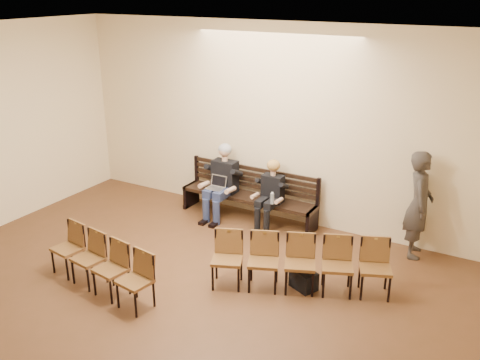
% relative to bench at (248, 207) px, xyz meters
% --- Properties ---
extents(room_walls, '(8.02, 10.01, 3.51)m').
position_rel_bench_xyz_m(room_walls, '(0.32, -3.86, 2.31)').
color(room_walls, beige).
rests_on(room_walls, ground).
extents(bench, '(2.60, 0.90, 0.45)m').
position_rel_bench_xyz_m(bench, '(0.00, 0.00, 0.00)').
color(bench, black).
rests_on(bench, ground).
extents(seated_man, '(0.56, 0.78, 1.35)m').
position_rel_bench_xyz_m(seated_man, '(-0.48, -0.12, 0.45)').
color(seated_man, black).
rests_on(seated_man, ground).
extents(seated_woman, '(0.46, 0.64, 1.08)m').
position_rel_bench_xyz_m(seated_woman, '(0.50, -0.12, 0.31)').
color(seated_woman, black).
rests_on(seated_woman, ground).
extents(laptop, '(0.32, 0.25, 0.23)m').
position_rel_bench_xyz_m(laptop, '(-0.51, -0.32, 0.34)').
color(laptop, silver).
rests_on(laptop, bench).
extents(water_bottle, '(0.08, 0.08, 0.21)m').
position_rel_bench_xyz_m(water_bottle, '(0.66, -0.37, 0.33)').
color(water_bottle, silver).
rests_on(water_bottle, bench).
extents(bag, '(0.44, 0.38, 0.27)m').
position_rel_bench_xyz_m(bag, '(1.84, -1.71, -0.09)').
color(bag, black).
rests_on(bag, ground).
extents(passerby, '(0.62, 0.81, 1.98)m').
position_rel_bench_xyz_m(passerby, '(2.96, 0.10, 0.76)').
color(passerby, '#36302C').
rests_on(passerby, ground).
extents(chair_row_front, '(2.45, 1.36, 0.81)m').
position_rel_bench_xyz_m(chair_row_front, '(1.80, -1.78, 0.18)').
color(chair_row_front, brown).
rests_on(chair_row_front, ground).
extents(chair_row_back, '(1.93, 0.70, 0.78)m').
position_rel_bench_xyz_m(chair_row_back, '(-0.65, -3.14, 0.16)').
color(chair_row_back, brown).
rests_on(chair_row_back, ground).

